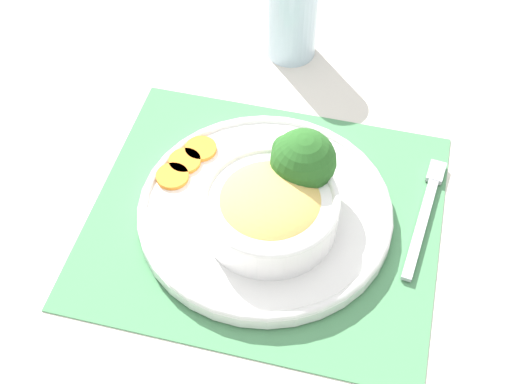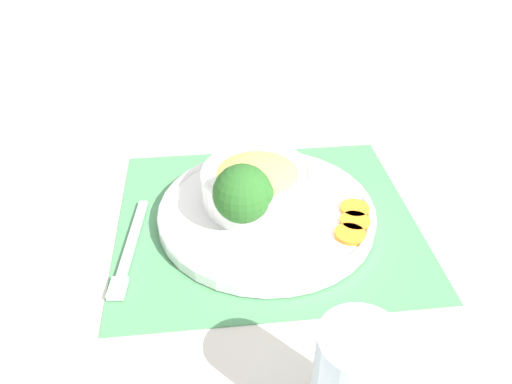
% 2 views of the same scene
% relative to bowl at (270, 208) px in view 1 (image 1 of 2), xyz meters
% --- Properties ---
extents(ground_plane, '(4.00, 4.00, 0.00)m').
position_rel_bowl_xyz_m(ground_plane, '(-0.01, 0.02, -0.05)').
color(ground_plane, beige).
extents(placemat, '(0.43, 0.38, 0.00)m').
position_rel_bowl_xyz_m(placemat, '(-0.01, 0.02, -0.05)').
color(placemat, '#4C8C59').
rests_on(placemat, ground_plane).
extents(plate, '(0.30, 0.30, 0.02)m').
position_rel_bowl_xyz_m(plate, '(-0.01, 0.02, -0.03)').
color(plate, white).
rests_on(plate, placemat).
extents(bowl, '(0.16, 0.16, 0.06)m').
position_rel_bowl_xyz_m(bowl, '(0.00, 0.00, 0.00)').
color(bowl, white).
rests_on(bowl, plate).
extents(broccoli_floret, '(0.08, 0.08, 0.09)m').
position_rel_bowl_xyz_m(broccoli_floret, '(0.03, 0.06, 0.02)').
color(broccoli_floret, '#759E51').
rests_on(broccoli_floret, plate).
extents(carrot_slice_near, '(0.04, 0.04, 0.01)m').
position_rel_bowl_xyz_m(carrot_slice_near, '(-0.10, 0.10, -0.03)').
color(carrot_slice_near, orange).
rests_on(carrot_slice_near, plate).
extents(carrot_slice_middle, '(0.04, 0.04, 0.01)m').
position_rel_bowl_xyz_m(carrot_slice_middle, '(-0.12, 0.07, -0.03)').
color(carrot_slice_middle, orange).
rests_on(carrot_slice_middle, plate).
extents(carrot_slice_far, '(0.04, 0.04, 0.01)m').
position_rel_bowl_xyz_m(carrot_slice_far, '(-0.13, 0.05, -0.03)').
color(carrot_slice_far, orange).
rests_on(carrot_slice_far, plate).
extents(water_glass, '(0.07, 0.07, 0.13)m').
position_rel_bowl_xyz_m(water_glass, '(-0.03, 0.33, 0.01)').
color(water_glass, silver).
rests_on(water_glass, ground_plane).
extents(fork, '(0.05, 0.18, 0.01)m').
position_rel_bowl_xyz_m(fork, '(0.18, 0.07, -0.04)').
color(fork, '#B7B7BC').
rests_on(fork, placemat).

